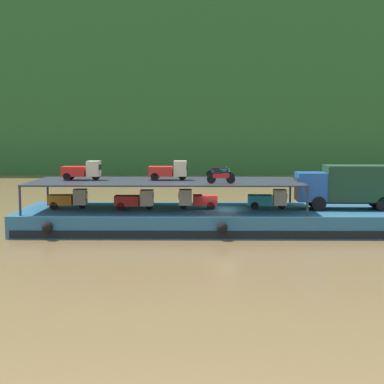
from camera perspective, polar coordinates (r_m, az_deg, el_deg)
The scene contains 14 objects.
ground_plane at distance 41.64m, azimuth 2.71°, elevation -3.70°, with size 400.00×400.00×0.00m, color brown.
hillside_far_bank at distance 111.21m, azimuth 1.39°, elevation 14.09°, with size 131.61×39.84×40.15m.
cargo_barge at distance 41.50m, azimuth 2.72°, elevation -2.69°, with size 28.07×8.54×1.50m.
covered_lorry at distance 42.50m, azimuth 15.03°, elevation 0.64°, with size 7.88×2.38×3.10m.
cargo_rack at distance 41.23m, azimuth -2.55°, elevation 1.02°, with size 18.87×7.20×2.00m.
mini_truck_lower_stern at distance 42.39m, azimuth -12.01°, elevation -0.66°, with size 2.79×1.29×1.38m.
mini_truck_lower_aft at distance 41.17m, azimuth -5.60°, elevation -0.75°, with size 2.75×1.22×1.38m.
mini_truck_lower_mid at distance 41.33m, azimuth 0.50°, elevation -0.70°, with size 2.76×1.24×1.38m.
mini_truck_lower_fore at distance 41.63m, azimuth 7.45°, elevation -0.70°, with size 2.79×1.28×1.38m.
mini_truck_upper_stern at distance 42.42m, azimuth -10.72°, elevation 2.08°, with size 2.78×1.27×1.38m.
mini_truck_upper_mid at distance 41.76m, azimuth -2.31°, elevation 2.12°, with size 2.76×1.23×1.38m.
motorcycle_upper_port at distance 39.01m, azimuth 2.83°, elevation 1.46°, with size 1.90×0.55×0.87m.
motorcycle_upper_centre at distance 41.16m, azimuth 2.86°, elevation 1.70°, with size 1.90×0.55×0.87m.
motorcycle_upper_stbd at distance 43.31m, azimuth 2.64°, elevation 1.92°, with size 1.89×0.55×0.87m.
Camera 1 is at (-1.58, -41.01, 7.04)m, focal length 54.44 mm.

